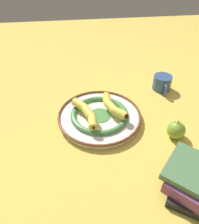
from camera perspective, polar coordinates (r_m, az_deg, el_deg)
ground_plane at (r=0.97m, az=-2.20°, el=-2.06°), size 2.80×2.80×0.00m
decorative_bowl at (r=0.96m, az=0.00°, el=-1.04°), size 0.37×0.37×0.04m
banana_a at (r=0.91m, az=-3.38°, el=-0.26°), size 0.10×0.21×0.04m
banana_b at (r=0.95m, az=3.26°, el=1.64°), size 0.09×0.19×0.04m
book_stack at (r=0.77m, az=23.74°, el=-15.85°), size 0.25×0.24×0.10m
coffee_mug at (r=1.18m, az=16.06°, el=7.38°), size 0.09×0.14×0.08m
apple at (r=0.92m, az=19.38°, el=-4.46°), size 0.07×0.07×0.08m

